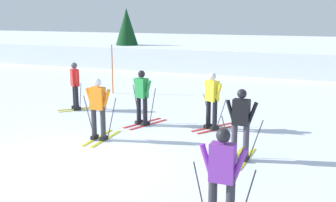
# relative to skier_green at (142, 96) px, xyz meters

# --- Properties ---
(ground_plane) EXTENTS (120.00, 120.00, 0.00)m
(ground_plane) POSITION_rel_skier_green_xyz_m (-0.10, -3.96, -0.92)
(ground_plane) COLOR silver
(far_snow_ridge) EXTENTS (80.00, 7.02, 1.34)m
(far_snow_ridge) POSITION_rel_skier_green_xyz_m (-0.10, 14.49, -0.24)
(far_snow_ridge) COLOR silver
(far_snow_ridge) RESTS_ON ground
(skier_green) EXTENTS (0.95, 1.63, 1.71)m
(skier_green) POSITION_rel_skier_green_xyz_m (0.00, 0.00, 0.00)
(skier_green) COLOR red
(skier_green) RESTS_ON ground
(skier_purple) EXTENTS (1.00, 1.60, 1.71)m
(skier_purple) POSITION_rel_skier_green_xyz_m (3.84, -5.30, -0.00)
(skier_purple) COLOR #237AC6
(skier_purple) RESTS_ON ground
(skier_red) EXTENTS (1.36, 1.42, 1.71)m
(skier_red) POSITION_rel_skier_green_xyz_m (-3.08, 0.99, -0.00)
(skier_red) COLOR gold
(skier_red) RESTS_ON ground
(skier_yellow) EXTENTS (1.17, 1.55, 1.71)m
(skier_yellow) POSITION_rel_skier_green_xyz_m (2.13, 0.32, -0.00)
(skier_yellow) COLOR red
(skier_yellow) RESTS_ON ground
(skier_black) EXTENTS (1.00, 1.61, 1.71)m
(skier_black) POSITION_rel_skier_green_xyz_m (3.45, -1.98, -0.00)
(skier_black) COLOR gold
(skier_black) RESTS_ON ground
(skier_orange) EXTENTS (1.00, 1.61, 1.71)m
(skier_orange) POSITION_rel_skier_green_xyz_m (-0.45, -1.83, -0.00)
(skier_orange) COLOR gold
(skier_orange) RESTS_ON ground
(trail_marker_pole) EXTENTS (0.05, 0.05, 2.11)m
(trail_marker_pole) POSITION_rel_skier_green_xyz_m (-3.36, 4.18, 0.14)
(trail_marker_pole) COLOR #C65614
(trail_marker_pole) RESTS_ON ground
(conifer_far_right) EXTENTS (1.92, 1.92, 3.77)m
(conifer_far_right) POSITION_rel_skier_green_xyz_m (-7.34, 13.31, 1.29)
(conifer_far_right) COLOR #513823
(conifer_far_right) RESTS_ON ground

